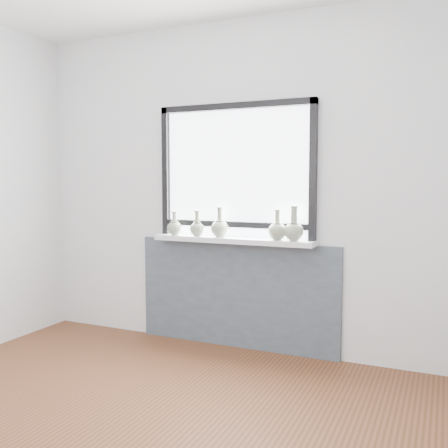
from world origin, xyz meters
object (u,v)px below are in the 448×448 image
at_px(vase_b, 197,228).
at_px(vase_d, 277,230).
at_px(vase_e, 294,230).
at_px(vase_a, 175,227).
at_px(vase_c, 220,227).
at_px(windowsill, 232,240).

bearing_deg(vase_b, vase_d, 0.04).
relative_size(vase_b, vase_e, 0.79).
height_order(vase_b, vase_d, vase_d).
relative_size(vase_a, vase_b, 0.95).
xyz_separation_m(vase_c, vase_e, (0.61, -0.01, 0.01)).
xyz_separation_m(windowsill, vase_d, (0.37, -0.01, 0.09)).
bearing_deg(vase_b, vase_a, -178.98).
distance_m(vase_c, vase_d, 0.48).
height_order(windowsill, vase_e, vase_e).
distance_m(vase_c, vase_e, 0.61).
height_order(windowsill, vase_b, vase_b).
bearing_deg(vase_d, vase_a, -179.73).
xyz_separation_m(vase_a, vase_b, (0.21, 0.00, 0.00)).
bearing_deg(vase_c, windowsill, -0.13).
bearing_deg(windowsill, vase_d, -1.96).
xyz_separation_m(vase_b, vase_c, (0.19, 0.01, 0.01)).
bearing_deg(vase_a, vase_c, 2.45).
bearing_deg(vase_e, vase_c, 179.38).
relative_size(windowsill, vase_e, 5.06).
bearing_deg(vase_d, vase_e, 2.91).
distance_m(windowsill, vase_d, 0.39).
relative_size(vase_a, vase_d, 0.85).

